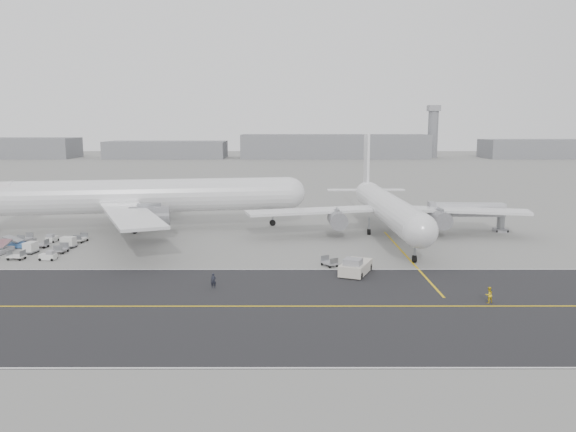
{
  "coord_description": "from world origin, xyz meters",
  "views": [
    {
      "loc": [
        11.95,
        -76.97,
        19.63
      ],
      "look_at": [
        12.09,
        12.0,
        5.15
      ],
      "focal_mm": 35.0,
      "sensor_mm": 36.0,
      "label": 1
    }
  ],
  "objects_px": {
    "jet_bridge": "(468,211)",
    "ground_crew_b": "(489,295)",
    "control_tower": "(433,130)",
    "pushback_tug": "(355,267)",
    "airliner_a": "(138,196)",
    "ground_crew_a": "(213,281)",
    "airliner_b": "(386,207)"
  },
  "relations": [
    {
      "from": "control_tower",
      "to": "pushback_tug",
      "type": "xyz_separation_m",
      "value": [
        -78.98,
        -269.56,
        -15.28
      ]
    },
    {
      "from": "control_tower",
      "to": "jet_bridge",
      "type": "relative_size",
      "value": 2.14
    },
    {
      "from": "ground_crew_a",
      "to": "pushback_tug",
      "type": "bearing_deg",
      "value": 18.11
    },
    {
      "from": "airliner_a",
      "to": "jet_bridge",
      "type": "bearing_deg",
      "value": -101.27
    },
    {
      "from": "pushback_tug",
      "to": "jet_bridge",
      "type": "relative_size",
      "value": 0.57
    },
    {
      "from": "control_tower",
      "to": "pushback_tug",
      "type": "relative_size",
      "value": 3.77
    },
    {
      "from": "airliner_a",
      "to": "pushback_tug",
      "type": "height_order",
      "value": "airliner_a"
    },
    {
      "from": "airliner_b",
      "to": "jet_bridge",
      "type": "height_order",
      "value": "airliner_b"
    },
    {
      "from": "ground_crew_a",
      "to": "ground_crew_b",
      "type": "height_order",
      "value": "ground_crew_a"
    },
    {
      "from": "pushback_tug",
      "to": "jet_bridge",
      "type": "distance_m",
      "value": 38.92
    },
    {
      "from": "ground_crew_a",
      "to": "ground_crew_b",
      "type": "distance_m",
      "value": 31.95
    },
    {
      "from": "jet_bridge",
      "to": "ground_crew_b",
      "type": "relative_size",
      "value": 7.91
    },
    {
      "from": "pushback_tug",
      "to": "jet_bridge",
      "type": "height_order",
      "value": "jet_bridge"
    },
    {
      "from": "airliner_a",
      "to": "ground_crew_b",
      "type": "height_order",
      "value": "airliner_a"
    },
    {
      "from": "airliner_b",
      "to": "ground_crew_a",
      "type": "distance_m",
      "value": 42.97
    },
    {
      "from": "ground_crew_b",
      "to": "control_tower",
      "type": "bearing_deg",
      "value": -122.42
    },
    {
      "from": "airliner_b",
      "to": "ground_crew_a",
      "type": "bearing_deg",
      "value": -130.34
    },
    {
      "from": "airliner_b",
      "to": "pushback_tug",
      "type": "height_order",
      "value": "airliner_b"
    },
    {
      "from": "ground_crew_b",
      "to": "airliner_b",
      "type": "bearing_deg",
      "value": -102.47
    },
    {
      "from": "pushback_tug",
      "to": "ground_crew_b",
      "type": "xyz_separation_m",
      "value": [
        13.41,
        -12.25,
        -0.05
      ]
    },
    {
      "from": "airliner_b",
      "to": "pushback_tug",
      "type": "distance_m",
      "value": 28.52
    },
    {
      "from": "control_tower",
      "to": "jet_bridge",
      "type": "distance_m",
      "value": 245.83
    },
    {
      "from": "airliner_a",
      "to": "ground_crew_b",
      "type": "bearing_deg",
      "value": -140.75
    },
    {
      "from": "jet_bridge",
      "to": "ground_crew_b",
      "type": "height_order",
      "value": "jet_bridge"
    },
    {
      "from": "pushback_tug",
      "to": "airliner_b",
      "type": "bearing_deg",
      "value": 94.53
    },
    {
      "from": "airliner_b",
      "to": "pushback_tug",
      "type": "relative_size",
      "value": 6.21
    },
    {
      "from": "airliner_a",
      "to": "ground_crew_a",
      "type": "relative_size",
      "value": 34.32
    },
    {
      "from": "control_tower",
      "to": "airliner_a",
      "type": "distance_m",
      "value": 264.58
    },
    {
      "from": "airliner_b",
      "to": "ground_crew_b",
      "type": "xyz_separation_m",
      "value": [
        4.7,
        -39.09,
        -4.19
      ]
    },
    {
      "from": "airliner_a",
      "to": "ground_crew_a",
      "type": "xyz_separation_m",
      "value": [
        19.13,
        -38.57,
        -5.46
      ]
    },
    {
      "from": "pushback_tug",
      "to": "ground_crew_b",
      "type": "bearing_deg",
      "value": -19.9
    },
    {
      "from": "airliner_a",
      "to": "airliner_b",
      "type": "bearing_deg",
      "value": -106.0
    }
  ]
}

